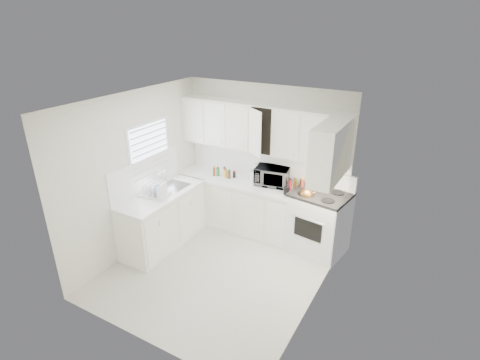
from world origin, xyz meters
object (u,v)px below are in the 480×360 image
Objects in this scene: stove at (319,215)px; utensil_crock at (287,185)px; tea_kettle at (307,194)px; rice_cooker at (257,176)px; microwave at (272,174)px; dish_rack at (154,188)px.

utensil_crock is (-0.53, -0.12, 0.44)m from stove.
stove reaches higher than utensil_crock.
tea_kettle is 1.01m from rice_cooker.
microwave reaches higher than tea_kettle.
utensil_crock is at bearing -13.63° from rice_cooker.
dish_rack is (-2.37, -1.18, 0.40)m from stove.
stove reaches higher than dish_rack.
microwave reaches higher than utensil_crock.
tea_kettle is at bearing 15.67° from dish_rack.
stove is 0.46m from tea_kettle.
stove is 4.98× the size of tea_kettle.
microwave reaches higher than rice_cooker.
rice_cooker is (-0.26, -0.05, -0.06)m from microwave.
microwave is 2.21× the size of rice_cooker.
utensil_crock is 2.13m from dish_rack.
utensil_crock is (-0.35, 0.04, 0.05)m from tea_kettle.
rice_cooker is 0.66m from utensil_crock.
microwave is at bearing 141.06° from tea_kettle.
microwave is at bearing 32.46° from dish_rack.
stove is at bearing 24.42° from tea_kettle.
microwave is at bearing 146.68° from utensil_crock.
tea_kettle is at bearing -32.15° from microwave.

